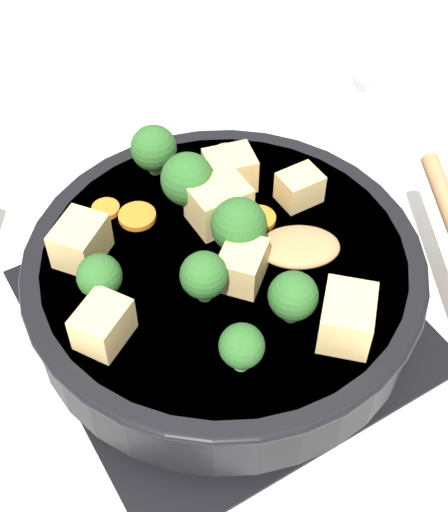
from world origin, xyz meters
TOP-DOWN VIEW (x-y plane):
  - ground_plane at (0.00, 0.00)m, footprint 2.40×2.40m
  - front_burner_grate at (0.00, 0.00)m, footprint 0.31×0.31m
  - skillet_pan at (0.00, 0.00)m, footprint 0.38×0.44m
  - wooden_spoon at (-0.06, -0.12)m, footprint 0.19×0.21m
  - tofu_cube_center_large at (0.02, -0.09)m, footprint 0.03×0.04m
  - tofu_cube_near_handle at (-0.02, 0.12)m, footprint 0.05×0.05m
  - tofu_cube_east_chunk at (0.06, 0.10)m, footprint 0.05×0.06m
  - tofu_cube_west_chunk at (-0.11, -0.04)m, footprint 0.06×0.06m
  - tofu_cube_back_piece at (-0.03, 0.00)m, footprint 0.05×0.05m
  - tofu_cube_front_piece at (0.04, -0.02)m, footprint 0.04×0.05m
  - tofu_cube_mid_small at (0.07, -0.05)m, footprint 0.04×0.05m
  - broccoli_floret_near_spoon at (-0.03, 0.03)m, footprint 0.04×0.04m
  - broccoli_floret_center_top at (0.07, -0.01)m, footprint 0.05×0.05m
  - broccoli_floret_east_rim at (-0.10, 0.04)m, footprint 0.03×0.03m
  - broccoli_floret_west_rim at (-0.00, -0.01)m, footprint 0.05×0.05m
  - broccoli_floret_north_edge at (0.12, 0.00)m, footprint 0.04×0.04m
  - broccoli_floret_south_cluster at (0.01, 0.10)m, footprint 0.04×0.04m
  - broccoli_floret_mid_floret at (-0.08, -0.01)m, footprint 0.04×0.04m
  - carrot_slice_orange_thin at (0.08, 0.04)m, footprint 0.03×0.03m
  - carrot_slice_near_center at (0.10, 0.06)m, footprint 0.02×0.02m
  - carrot_slice_edge_slice at (0.11, -0.07)m, footprint 0.03×0.03m
  - carrot_slice_under_broccoli at (0.02, -0.05)m, footprint 0.03×0.03m
  - salt_shaker at (0.14, -0.26)m, footprint 0.04×0.04m

SIDE VIEW (x-z plane):
  - ground_plane at x=0.00m, z-range 0.00..0.00m
  - front_burner_grate at x=0.00m, z-range 0.00..0.03m
  - salt_shaker at x=0.14m, z-range 0.00..0.09m
  - skillet_pan at x=0.00m, z-range 0.03..0.09m
  - carrot_slice_orange_thin at x=0.08m, z-range 0.09..0.09m
  - carrot_slice_near_center at x=0.10m, z-range 0.09..0.09m
  - carrot_slice_edge_slice at x=0.11m, z-range 0.09..0.09m
  - carrot_slice_under_broccoli at x=0.02m, z-range 0.09..0.09m
  - wooden_spoon at x=-0.06m, z-range 0.09..0.10m
  - tofu_cube_center_large at x=0.02m, z-range 0.09..0.11m
  - tofu_cube_near_handle at x=-0.02m, z-range 0.09..0.12m
  - tofu_cube_back_piece at x=-0.03m, z-range 0.09..0.12m
  - tofu_cube_mid_small at x=0.07m, z-range 0.09..0.12m
  - tofu_cube_east_chunk at x=0.06m, z-range 0.09..0.12m
  - tofu_cube_west_chunk at x=-0.11m, z-range 0.09..0.12m
  - tofu_cube_front_piece at x=0.04m, z-range 0.09..0.12m
  - broccoli_floret_east_rim at x=-0.10m, z-range 0.09..0.13m
  - broccoli_floret_south_cluster at x=0.01m, z-range 0.09..0.13m
  - broccoli_floret_near_spoon at x=-0.03m, z-range 0.09..0.13m
  - broccoli_floret_mid_floret at x=-0.08m, z-range 0.09..0.13m
  - broccoli_floret_north_edge at x=0.12m, z-range 0.09..0.14m
  - broccoli_floret_west_rim at x=0.00m, z-range 0.09..0.14m
  - broccoli_floret_center_top at x=0.07m, z-range 0.09..0.14m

